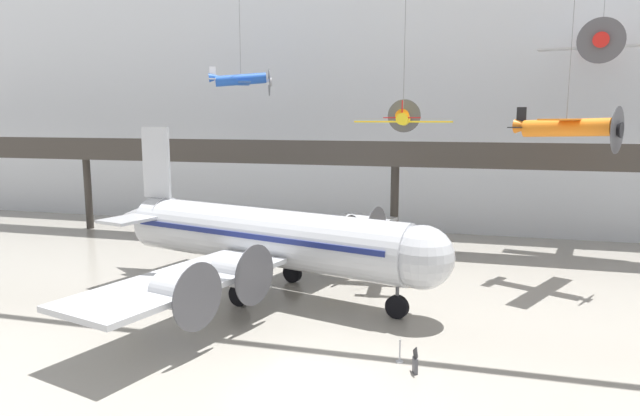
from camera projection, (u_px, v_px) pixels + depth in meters
ground_plane at (302, 384)px, 23.61m from camera, size 260.00×260.00×0.00m
hangar_back_wall at (409, 95)px, 54.70m from camera, size 140.00×3.00×26.10m
mezzanine_walkway at (394, 161)px, 46.57m from camera, size 110.00×3.20×9.05m
airliner_silver_main at (262, 237)px, 35.41m from camera, size 24.49×28.41×10.27m
suspended_plane_silver_racer at (602, 43)px, 44.64m from camera, size 9.40×7.76×5.93m
suspended_plane_yellow_lowwing at (403, 118)px, 36.91m from camera, size 6.39×5.21×10.66m
suspended_plane_orange_highwing at (566, 127)px, 35.87m from camera, size 6.85×7.77×11.78m
suspended_plane_blue_trainer at (241, 80)px, 48.49m from camera, size 5.54×6.34×7.98m
stanchion_barrier at (400, 355)px, 25.67m from camera, size 0.36×0.36×1.08m
info_sign_pedestal at (415, 363)px, 24.55m from camera, size 0.31×0.74×1.24m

